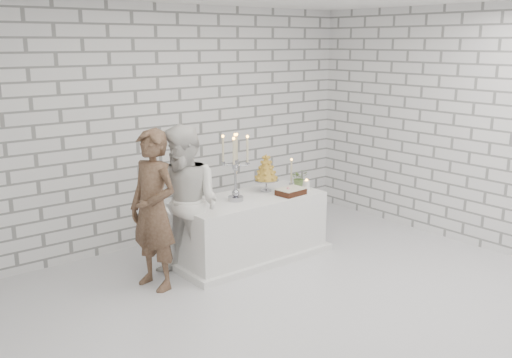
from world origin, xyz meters
name	(u,v)px	position (x,y,z in m)	size (l,w,h in m)	color
ground	(291,306)	(0.00, 0.00, 0.00)	(6.00, 5.00, 0.01)	silver
wall_back	(159,127)	(0.00, 2.50, 1.50)	(6.00, 0.01, 3.00)	white
wall_right	(472,128)	(3.00, 0.00, 1.50)	(0.01, 5.00, 3.00)	white
cake_table	(249,227)	(0.50, 1.31, 0.38)	(1.80, 0.80, 0.75)	white
groom	(153,210)	(-0.80, 1.26, 0.85)	(0.62, 0.40, 1.69)	#462E1F
bride	(186,205)	(-0.44, 1.20, 0.85)	(0.83, 0.64, 1.70)	white
candelabra	(235,167)	(0.29, 1.29, 1.14)	(0.32, 0.32, 0.79)	#9B9BA5
croquembouche	(266,173)	(0.84, 1.40, 0.99)	(0.30, 0.30, 0.47)	olive
chocolate_cake	(291,191)	(0.96, 1.08, 0.79)	(0.32, 0.23, 0.08)	black
pillar_candle	(306,185)	(1.26, 1.13, 0.81)	(0.08, 0.08, 0.12)	white
extra_taper	(291,172)	(1.30, 1.46, 0.91)	(0.06, 0.06, 0.32)	beige
flowers	(299,178)	(1.30, 1.31, 0.87)	(0.21, 0.18, 0.23)	#52783D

